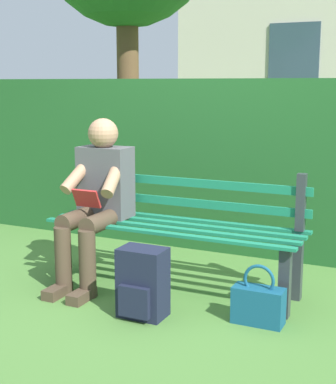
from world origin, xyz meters
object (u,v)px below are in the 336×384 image
(park_bench, at_px, (178,227))
(person_seated, at_px, (97,197))
(handbag, at_px, (258,304))
(backpack, at_px, (143,283))

(park_bench, relative_size, person_seated, 1.53)
(handbag, bearing_deg, park_bench, -28.60)
(park_bench, distance_m, handbag, 0.88)
(park_bench, bearing_deg, handbag, 151.40)
(park_bench, xyz_separation_m, person_seated, (0.57, 0.16, 0.21))
(backpack, distance_m, handbag, 0.73)
(park_bench, xyz_separation_m, handbag, (-0.72, 0.39, -0.31))
(park_bench, relative_size, handbag, 4.87)
(person_seated, xyz_separation_m, backpack, (-0.60, 0.43, -0.43))
(backpack, bearing_deg, person_seated, -35.77)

